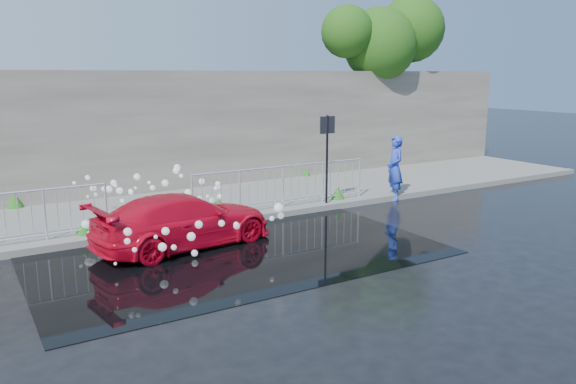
# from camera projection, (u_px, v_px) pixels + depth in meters

# --- Properties ---
(ground) EXTENTS (90.00, 90.00, 0.00)m
(ground) POSITION_uv_depth(u_px,v_px,m) (236.00, 270.00, 10.36)
(ground) COLOR black
(ground) RESTS_ON ground
(pavement) EXTENTS (30.00, 4.00, 0.15)m
(pavement) POSITION_uv_depth(u_px,v_px,m) (151.00, 211.00, 14.54)
(pavement) COLOR slate
(pavement) RESTS_ON ground
(curb) EXTENTS (30.00, 0.25, 0.16)m
(curb) POSITION_uv_depth(u_px,v_px,m) (178.00, 229.00, 12.86)
(curb) COLOR slate
(curb) RESTS_ON ground
(retaining_wall) EXTENTS (30.00, 0.60, 3.50)m
(retaining_wall) POSITION_uv_depth(u_px,v_px,m) (124.00, 133.00, 16.00)
(retaining_wall) COLOR #59534B
(retaining_wall) RESTS_ON pavement
(puddle) EXTENTS (8.00, 5.00, 0.01)m
(puddle) POSITION_uv_depth(u_px,v_px,m) (236.00, 251.00, 11.45)
(puddle) COLOR black
(puddle) RESTS_ON ground
(sign_post) EXTENTS (0.45, 0.06, 2.50)m
(sign_post) POSITION_uv_depth(u_px,v_px,m) (327.00, 145.00, 14.73)
(sign_post) COLOR black
(sign_post) RESTS_ON ground
(tree) EXTENTS (5.16, 2.68, 6.44)m
(tree) POSITION_uv_depth(u_px,v_px,m) (387.00, 38.00, 20.54)
(tree) COLOR #332114
(tree) RESTS_ON ground
(railing_right) EXTENTS (5.05, 0.05, 1.10)m
(railing_right) POSITION_uv_depth(u_px,v_px,m) (283.00, 185.00, 14.53)
(railing_right) COLOR silver
(railing_right) RESTS_ON pavement
(weeds) EXTENTS (12.17, 3.93, 0.44)m
(weeds) POSITION_uv_depth(u_px,v_px,m) (152.00, 206.00, 13.97)
(weeds) COLOR #265316
(weeds) RESTS_ON pavement
(water_spray) EXTENTS (3.63, 5.58, 1.16)m
(water_spray) POSITION_uv_depth(u_px,v_px,m) (165.00, 200.00, 12.60)
(water_spray) COLOR white
(water_spray) RESTS_ON ground
(red_car) EXTENTS (4.04, 2.14, 1.12)m
(red_car) POSITION_uv_depth(u_px,v_px,m) (184.00, 220.00, 11.70)
(red_car) COLOR red
(red_car) RESTS_ON ground
(person) EXTENTS (0.63, 0.78, 1.85)m
(person) POSITION_uv_depth(u_px,v_px,m) (395.00, 168.00, 15.97)
(person) COLOR blue
(person) RESTS_ON ground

